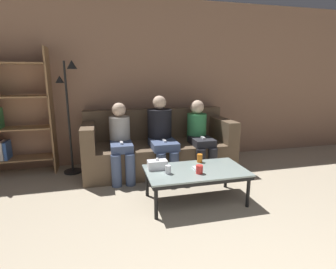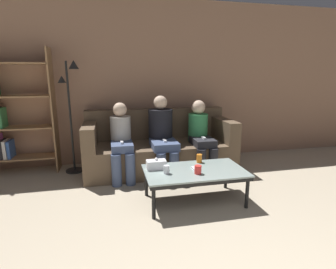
{
  "view_description": "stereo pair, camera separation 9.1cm",
  "coord_description": "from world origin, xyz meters",
  "px_view_note": "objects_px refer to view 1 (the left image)",
  "views": [
    {
      "loc": [
        -0.8,
        -0.4,
        1.43
      ],
      "look_at": [
        0.0,
        2.79,
        0.68
      ],
      "focal_mm": 28.0,
      "sensor_mm": 36.0,
      "label": 1
    },
    {
      "loc": [
        -0.71,
        -0.42,
        1.43
      ],
      "look_at": [
        0.0,
        2.79,
        0.68
      ],
      "focal_mm": 28.0,
      "sensor_mm": 36.0,
      "label": 2
    }
  ],
  "objects_px": {
    "couch": "(158,148)",
    "tissue_box": "(157,164)",
    "cup_near_left": "(200,158)",
    "seated_person_left_end": "(121,139)",
    "cup_far_center": "(199,169)",
    "game_remote": "(196,169)",
    "standing_lamp": "(69,106)",
    "seated_person_mid_right": "(199,134)",
    "bookshelf": "(8,117)",
    "seated_person_mid_left": "(161,133)",
    "cup_near_right": "(168,170)",
    "coffee_table": "(196,173)"
  },
  "relations": [
    {
      "from": "cup_far_center",
      "to": "game_remote",
      "type": "bearing_deg",
      "value": 88.65
    },
    {
      "from": "cup_near_right",
      "to": "seated_person_mid_right",
      "type": "bearing_deg",
      "value": 53.41
    },
    {
      "from": "game_remote",
      "to": "seated_person_mid_right",
      "type": "xyz_separation_m",
      "value": [
        0.4,
        0.95,
        0.17
      ]
    },
    {
      "from": "cup_near_left",
      "to": "tissue_box",
      "type": "bearing_deg",
      "value": -169.4
    },
    {
      "from": "coffee_table",
      "to": "cup_near_right",
      "type": "bearing_deg",
      "value": -173.21
    },
    {
      "from": "couch",
      "to": "tissue_box",
      "type": "bearing_deg",
      "value": -102.44
    },
    {
      "from": "bookshelf",
      "to": "seated_person_mid_left",
      "type": "xyz_separation_m",
      "value": [
        2.1,
        -0.51,
        -0.24
      ]
    },
    {
      "from": "cup_near_left",
      "to": "seated_person_left_end",
      "type": "distance_m",
      "value": 1.15
    },
    {
      "from": "cup_near_left",
      "to": "seated_person_mid_right",
      "type": "distance_m",
      "value": 0.77
    },
    {
      "from": "tissue_box",
      "to": "cup_far_center",
      "type": "bearing_deg",
      "value": -31.26
    },
    {
      "from": "couch",
      "to": "seated_person_left_end",
      "type": "bearing_deg",
      "value": -157.53
    },
    {
      "from": "cup_far_center",
      "to": "standing_lamp",
      "type": "xyz_separation_m",
      "value": [
        -1.44,
        1.45,
        0.57
      ]
    },
    {
      "from": "seated_person_mid_right",
      "to": "seated_person_mid_left",
      "type": "bearing_deg",
      "value": 178.53
    },
    {
      "from": "tissue_box",
      "to": "seated_person_left_end",
      "type": "bearing_deg",
      "value": 113.28
    },
    {
      "from": "couch",
      "to": "coffee_table",
      "type": "height_order",
      "value": "couch"
    },
    {
      "from": "game_remote",
      "to": "bookshelf",
      "type": "xyz_separation_m",
      "value": [
        -2.28,
        1.47,
        0.46
      ]
    },
    {
      "from": "cup_far_center",
      "to": "seated_person_mid_right",
      "type": "distance_m",
      "value": 1.14
    },
    {
      "from": "couch",
      "to": "cup_far_center",
      "type": "height_order",
      "value": "couch"
    },
    {
      "from": "coffee_table",
      "to": "bookshelf",
      "type": "height_order",
      "value": "bookshelf"
    },
    {
      "from": "coffee_table",
      "to": "seated_person_left_end",
      "type": "height_order",
      "value": "seated_person_left_end"
    },
    {
      "from": "cup_near_left",
      "to": "tissue_box",
      "type": "height_order",
      "value": "tissue_box"
    },
    {
      "from": "standing_lamp",
      "to": "coffee_table",
      "type": "bearing_deg",
      "value": -42.55
    },
    {
      "from": "couch",
      "to": "seated_person_mid_right",
      "type": "height_order",
      "value": "seated_person_mid_right"
    },
    {
      "from": "tissue_box",
      "to": "couch",
      "type": "bearing_deg",
      "value": 77.56
    },
    {
      "from": "cup_near_right",
      "to": "game_remote",
      "type": "height_order",
      "value": "cup_near_right"
    },
    {
      "from": "couch",
      "to": "seated_person_left_end",
      "type": "xyz_separation_m",
      "value": [
        -0.58,
        -0.24,
        0.23
      ]
    },
    {
      "from": "bookshelf",
      "to": "tissue_box",
      "type": "bearing_deg",
      "value": -35.58
    },
    {
      "from": "game_remote",
      "to": "seated_person_mid_right",
      "type": "height_order",
      "value": "seated_person_mid_right"
    },
    {
      "from": "seated_person_left_end",
      "to": "cup_near_left",
      "type": "bearing_deg",
      "value": -38.23
    },
    {
      "from": "coffee_table",
      "to": "cup_far_center",
      "type": "distance_m",
      "value": 0.14
    },
    {
      "from": "cup_far_center",
      "to": "tissue_box",
      "type": "height_order",
      "value": "tissue_box"
    },
    {
      "from": "seated_person_left_end",
      "to": "standing_lamp",
      "type": "bearing_deg",
      "value": 150.61
    },
    {
      "from": "cup_far_center",
      "to": "seated_person_mid_left",
      "type": "height_order",
      "value": "seated_person_mid_left"
    },
    {
      "from": "cup_far_center",
      "to": "seated_person_mid_right",
      "type": "relative_size",
      "value": 0.09
    },
    {
      "from": "cup_near_left",
      "to": "game_remote",
      "type": "bearing_deg",
      "value": -119.85
    },
    {
      "from": "cup_near_left",
      "to": "tissue_box",
      "type": "distance_m",
      "value": 0.56
    },
    {
      "from": "cup_far_center",
      "to": "bookshelf",
      "type": "relative_size",
      "value": 0.05
    },
    {
      "from": "tissue_box",
      "to": "bookshelf",
      "type": "relative_size",
      "value": 0.12
    },
    {
      "from": "standing_lamp",
      "to": "seated_person_mid_right",
      "type": "relative_size",
      "value": 1.54
    },
    {
      "from": "tissue_box",
      "to": "seated_person_mid_right",
      "type": "distance_m",
      "value": 1.16
    },
    {
      "from": "cup_far_center",
      "to": "bookshelf",
      "type": "xyz_separation_m",
      "value": [
        -2.28,
        1.59,
        0.42
      ]
    },
    {
      "from": "seated_person_left_end",
      "to": "cup_near_right",
      "type": "bearing_deg",
      "value": -66.36
    },
    {
      "from": "seated_person_left_end",
      "to": "seated_person_mid_left",
      "type": "bearing_deg",
      "value": 1.7
    },
    {
      "from": "standing_lamp",
      "to": "cup_near_left",
      "type": "bearing_deg",
      "value": -34.64
    },
    {
      "from": "cup_near_right",
      "to": "coffee_table",
      "type": "bearing_deg",
      "value": 6.79
    },
    {
      "from": "seated_person_mid_right",
      "to": "seated_person_left_end",
      "type": "bearing_deg",
      "value": -179.89
    },
    {
      "from": "tissue_box",
      "to": "game_remote",
      "type": "xyz_separation_m",
      "value": [
        0.41,
        -0.13,
        -0.04
      ]
    },
    {
      "from": "seated_person_mid_left",
      "to": "coffee_table",
      "type": "bearing_deg",
      "value": -79.23
    },
    {
      "from": "couch",
      "to": "cup_near_right",
      "type": "xyz_separation_m",
      "value": [
        -0.15,
        -1.22,
        0.1
      ]
    },
    {
      "from": "couch",
      "to": "standing_lamp",
      "type": "relative_size",
      "value": 1.35
    }
  ]
}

